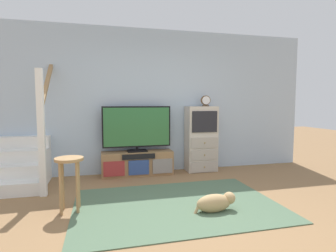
{
  "coord_description": "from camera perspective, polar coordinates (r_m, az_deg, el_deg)",
  "views": [
    {
      "loc": [
        -0.94,
        -2.69,
        1.33
      ],
      "look_at": [
        0.15,
        1.68,
        0.94
      ],
      "focal_mm": 28.98,
      "sensor_mm": 36.0,
      "label": 1
    }
  ],
  "objects": [
    {
      "name": "television",
      "position": [
        4.97,
        -6.56,
        -0.33
      ],
      "size": [
        1.24,
        0.22,
        0.83
      ],
      "color": "black",
      "rests_on": "media_console"
    },
    {
      "name": "desk_clock",
      "position": [
        5.26,
        7.92,
        5.24
      ],
      "size": [
        0.18,
        0.08,
        0.21
      ],
      "color": "#4C3823",
      "rests_on": "side_cabinet"
    },
    {
      "name": "ground_plane",
      "position": [
        3.14,
        5.06,
        -20.09
      ],
      "size": [
        20.0,
        20.0,
        0.0
      ],
      "primitive_type": "plane",
      "color": "olive"
    },
    {
      "name": "media_console",
      "position": [
        5.05,
        -6.45,
        -7.8
      ],
      "size": [
        1.29,
        0.38,
        0.43
      ],
      "color": "#997047",
      "rests_on": "ground_plane"
    },
    {
      "name": "bar_stool_near",
      "position": [
        3.53,
        -20.03,
        -8.93
      ],
      "size": [
        0.34,
        0.34,
        0.67
      ],
      "color": "#A37A4C",
      "rests_on": "ground_plane"
    },
    {
      "name": "back_wall",
      "position": [
        5.23,
        -3.68,
        5.19
      ],
      "size": [
        6.4,
        0.12,
        2.7
      ],
      "primitive_type": "cube",
      "color": "#A8BCD1",
      "rests_on": "ground_plane"
    },
    {
      "name": "side_cabinet",
      "position": [
        5.29,
        6.99,
        -2.71
      ],
      "size": [
        0.58,
        0.38,
        1.25
      ],
      "color": "beige",
      "rests_on": "ground_plane"
    },
    {
      "name": "dog",
      "position": [
        3.48,
        10.04,
        -15.55
      ],
      "size": [
        0.54,
        0.21,
        0.23
      ],
      "color": "tan",
      "rests_on": "ground_plane"
    },
    {
      "name": "area_rug",
      "position": [
        3.67,
        1.87,
        -16.2
      ],
      "size": [
        2.6,
        1.8,
        0.01
      ],
      "primitive_type": "cube",
      "color": "#4C664C",
      "rests_on": "ground_plane"
    },
    {
      "name": "staircase",
      "position": [
        5.15,
        -28.49,
        -6.38
      ],
      "size": [
        1.0,
        1.36,
        2.2
      ],
      "color": "white",
      "rests_on": "ground_plane"
    }
  ]
}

